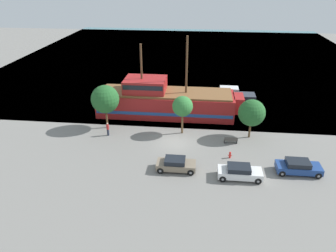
# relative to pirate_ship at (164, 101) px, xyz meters

# --- Properties ---
(ground_plane) EXTENTS (160.00, 160.00, 0.00)m
(ground_plane) POSITION_rel_pirate_ship_xyz_m (2.26, -8.52, -2.00)
(ground_plane) COLOR gray
(water_surface) EXTENTS (80.00, 80.00, 0.00)m
(water_surface) POSITION_rel_pirate_ship_xyz_m (2.26, 35.48, -2.00)
(water_surface) COLOR teal
(water_surface) RESTS_ON ground
(pirate_ship) EXTENTS (20.42, 5.61, 11.18)m
(pirate_ship) POSITION_rel_pirate_ship_xyz_m (0.00, 0.00, 0.00)
(pirate_ship) COLOR #A31E1E
(pirate_ship) RESTS_ON water_surface
(moored_boat_dockside) EXTENTS (7.27, 2.52, 1.97)m
(moored_boat_dockside) POSITION_rel_pirate_ship_xyz_m (9.96, 7.12, -1.28)
(moored_boat_dockside) COLOR #2D333D
(moored_boat_dockside) RESTS_ON water_surface
(parked_car_curb_front) EXTENTS (4.45, 1.96, 1.41)m
(parked_car_curb_front) POSITION_rel_pirate_ship_xyz_m (15.38, -13.69, -1.29)
(parked_car_curb_front) COLOR navy
(parked_car_curb_front) RESTS_ON ground_plane
(parked_car_curb_mid) EXTENTS (4.35, 1.88, 1.42)m
(parked_car_curb_mid) POSITION_rel_pirate_ship_xyz_m (9.33, -15.30, -1.29)
(parked_car_curb_mid) COLOR white
(parked_car_curb_mid) RESTS_ON ground_plane
(parked_car_curb_rear) EXTENTS (4.05, 1.88, 1.36)m
(parked_car_curb_rear) POSITION_rel_pirate_ship_xyz_m (2.90, -14.50, -1.31)
(parked_car_curb_rear) COLOR #7F705B
(parked_car_curb_rear) RESTS_ON ground_plane
(fire_hydrant) EXTENTS (0.42, 0.25, 0.76)m
(fire_hydrant) POSITION_rel_pirate_ship_xyz_m (8.65, -11.44, -1.59)
(fire_hydrant) COLOR red
(fire_hydrant) RESTS_ON ground_plane
(bench_promenade_east) EXTENTS (1.58, 0.45, 0.85)m
(bench_promenade_east) POSITION_rel_pirate_ship_xyz_m (8.95, -8.01, -1.57)
(bench_promenade_east) COLOR #4C4742
(bench_promenade_east) RESTS_ON ground_plane
(pedestrian_walking_near) EXTENTS (0.32, 0.32, 1.74)m
(pedestrian_walking_near) POSITION_rel_pirate_ship_xyz_m (-6.26, -7.55, -1.12)
(pedestrian_walking_near) COLOR #232838
(pedestrian_walking_near) RESTS_ON ground_plane
(tree_row_east) EXTENTS (3.60, 3.60, 5.79)m
(tree_row_east) POSITION_rel_pirate_ship_xyz_m (-6.99, -5.30, 1.98)
(tree_row_east) COLOR brown
(tree_row_east) RESTS_ON ground_plane
(tree_row_mideast) EXTENTS (2.56, 2.56, 4.96)m
(tree_row_mideast) POSITION_rel_pirate_ship_xyz_m (2.95, -5.86, 1.66)
(tree_row_mideast) COLOR brown
(tree_row_mideast) RESTS_ON ground_plane
(tree_row_midwest) EXTENTS (3.27, 3.27, 4.93)m
(tree_row_midwest) POSITION_rel_pirate_ship_xyz_m (11.33, -6.13, 1.29)
(tree_row_midwest) COLOR brown
(tree_row_midwest) RESTS_ON ground_plane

